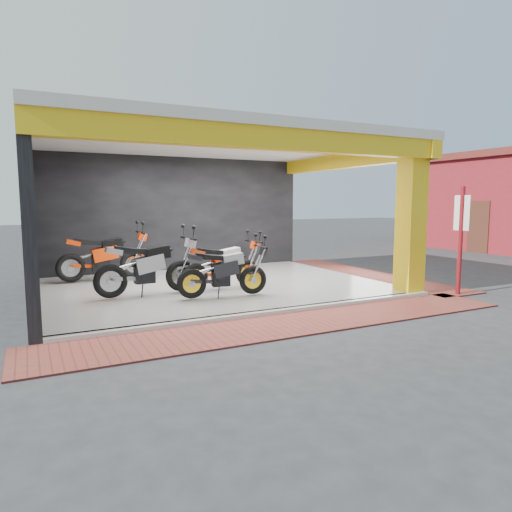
{
  "coord_description": "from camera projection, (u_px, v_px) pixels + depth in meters",
  "views": [
    {
      "loc": [
        -4.14,
        -8.49,
        2.15
      ],
      "look_at": [
        0.61,
        0.91,
        0.9
      ],
      "focal_mm": 32.0,
      "sensor_mm": 36.0,
      "label": 1
    }
  ],
  "objects": [
    {
      "name": "ground",
      "position": [
        250.0,
        304.0,
        9.63
      ],
      "size": [
        80.0,
        80.0,
        0.0
      ],
      "primitive_type": "plane",
      "color": "#2D2D30",
      "rests_on": "ground"
    },
    {
      "name": "showroom_floor",
      "position": [
        215.0,
        286.0,
        11.4
      ],
      "size": [
        8.0,
        6.0,
        0.1
      ],
      "primitive_type": "cube",
      "color": "white",
      "rests_on": "ground"
    },
    {
      "name": "showroom_ceiling",
      "position": [
        213.0,
        141.0,
        10.98
      ],
      "size": [
        8.4,
        6.4,
        0.2
      ],
      "primitive_type": "cube",
      "color": "beige",
      "rests_on": "corner_column"
    },
    {
      "name": "back_wall",
      "position": [
        177.0,
        215.0,
        13.94
      ],
      "size": [
        8.2,
        0.2,
        3.5
      ],
      "primitive_type": "cube",
      "color": "black",
      "rests_on": "ground"
    },
    {
      "name": "left_wall",
      "position": [
        28.0,
        222.0,
        9.36
      ],
      "size": [
        0.2,
        6.2,
        3.5
      ],
      "primitive_type": "cube",
      "color": "black",
      "rests_on": "ground"
    },
    {
      "name": "corner_column",
      "position": [
        411.0,
        220.0,
        10.44
      ],
      "size": [
        0.5,
        0.5,
        3.5
      ],
      "primitive_type": "cube",
      "color": "gold",
      "rests_on": "ground"
    },
    {
      "name": "header_beam_front",
      "position": [
        273.0,
        139.0,
        8.35
      ],
      "size": [
        8.4,
        0.3,
        0.4
      ],
      "primitive_type": "cube",
      "color": "gold",
      "rests_on": "corner_column"
    },
    {
      "name": "header_beam_right",
      "position": [
        346.0,
        161.0,
        12.8
      ],
      "size": [
        0.3,
        6.4,
        0.4
      ],
      "primitive_type": "cube",
      "color": "gold",
      "rests_on": "corner_column"
    },
    {
      "name": "floor_kerb",
      "position": [
        273.0,
        312.0,
        8.72
      ],
      "size": [
        8.0,
        0.2,
        0.1
      ],
      "primitive_type": "cube",
      "color": "white",
      "rests_on": "ground"
    },
    {
      "name": "paver_front",
      "position": [
        294.0,
        324.0,
        8.03
      ],
      "size": [
        9.0,
        1.4,
        0.03
      ],
      "primitive_type": "cube",
      "color": "maroon",
      "rests_on": "ground"
    },
    {
      "name": "paver_right",
      "position": [
        365.0,
        274.0,
        13.55
      ],
      "size": [
        1.4,
        7.0,
        0.03
      ],
      "primitive_type": "cube",
      "color": "maroon",
      "rests_on": "ground"
    },
    {
      "name": "signpost",
      "position": [
        461.0,
        236.0,
        10.43
      ],
      "size": [
        0.12,
        0.34,
        2.5
      ],
      "rotation": [
        0.0,
        0.0,
        0.28
      ],
      "color": "maroon",
      "rests_on": "ground"
    },
    {
      "name": "moto_hero",
      "position": [
        248.0,
        260.0,
        11.07
      ],
      "size": [
        2.2,
        0.96,
        1.31
      ],
      "primitive_type": null,
      "rotation": [
        0.0,
        0.0,
        0.08
      ],
      "color": "#F83E0A",
      "rests_on": "showroom_floor"
    },
    {
      "name": "moto_row_a",
      "position": [
        253.0,
        266.0,
        10.03
      ],
      "size": [
        2.19,
        1.02,
        1.29
      ],
      "primitive_type": null,
      "rotation": [
        0.0,
        0.0,
        -0.11
      ],
      "color": "black",
      "rests_on": "showroom_floor"
    },
    {
      "name": "moto_row_b",
      "position": [
        181.0,
        260.0,
        10.33
      ],
      "size": [
        2.46,
        1.02,
        1.48
      ],
      "primitive_type": null,
      "rotation": [
        0.0,
        0.0,
        0.05
      ],
      "color": "#999CA0",
      "rests_on": "showroom_floor"
    },
    {
      "name": "moto_row_d",
      "position": [
        133.0,
        251.0,
        12.19
      ],
      "size": [
        2.43,
        0.9,
        1.49
      ],
      "primitive_type": null,
      "rotation": [
        0.0,
        0.0,
        0.0
      ],
      "color": "#F63D0A",
      "rests_on": "showroom_floor"
    }
  ]
}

